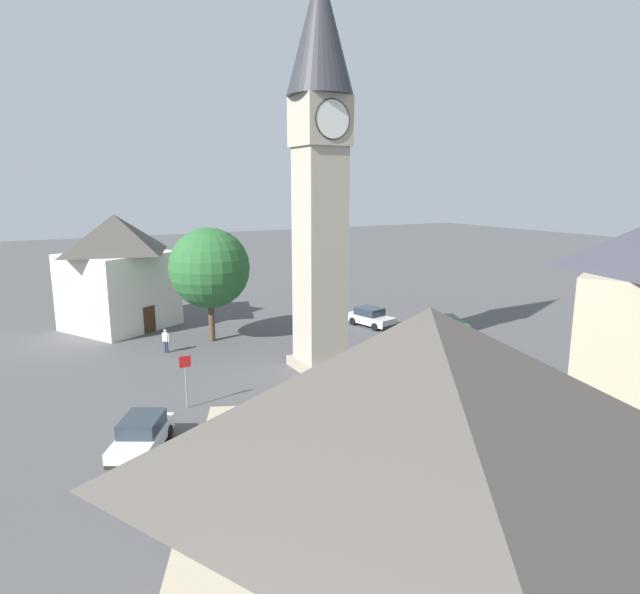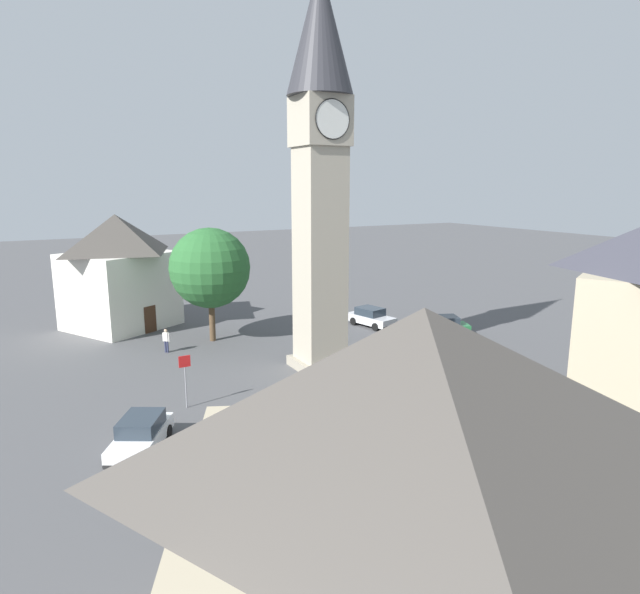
{
  "view_description": "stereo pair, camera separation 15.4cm",
  "coord_description": "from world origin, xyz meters",
  "views": [
    {
      "loc": [
        -15.78,
        -28.62,
        11.28
      ],
      "look_at": [
        0.0,
        0.0,
        4.54
      ],
      "focal_mm": 30.46,
      "sensor_mm": 36.0,
      "label": 1
    },
    {
      "loc": [
        -15.65,
        -28.7,
        11.28
      ],
      "look_at": [
        0.0,
        0.0,
        4.54
      ],
      "focal_mm": 30.46,
      "sensor_mm": 36.0,
      "label": 2
    }
  ],
  "objects": [
    {
      "name": "car_red_corner",
      "position": [
        8.55,
        6.99,
        0.76
      ],
      "size": [
        2.57,
        4.4,
        1.53
      ],
      "color": "silver",
      "rests_on": "ground"
    },
    {
      "name": "car_silver_kerb",
      "position": [
        8.42,
        -3.58,
        0.76
      ],
      "size": [
        3.79,
        4.33,
        1.53
      ],
      "color": "red",
      "rests_on": "ground"
    },
    {
      "name": "car_black_far",
      "position": [
        11.7,
        2.02,
        0.76
      ],
      "size": [
        4.46,
        3.14,
        1.53
      ],
      "color": "#236B38",
      "rests_on": "ground"
    },
    {
      "name": "car_blue_kerb",
      "position": [
        -12.06,
        -5.97,
        0.76
      ],
      "size": [
        3.5,
        4.42,
        1.53
      ],
      "color": "white",
      "rests_on": "ground"
    },
    {
      "name": "clock_tower",
      "position": [
        0.0,
        0.0,
        13.85
      ],
      "size": [
        3.86,
        3.86,
        23.61
      ],
      "color": "gray",
      "rests_on": "ground"
    },
    {
      "name": "building_shop_left",
      "position": [
        -9.29,
        16.57,
        4.63
      ],
      "size": [
        9.96,
        9.79,
        9.07
      ],
      "color": "silver",
      "rests_on": "ground"
    },
    {
      "name": "pedestrian",
      "position": [
        -7.77,
        7.79,
        1.01
      ],
      "size": [
        0.4,
        0.45,
        1.69
      ],
      "color": "#2D3351",
      "rests_on": "ground"
    },
    {
      "name": "tree",
      "position": [
        -4.08,
        9.11,
        5.43
      ],
      "size": [
        5.82,
        5.82,
        8.35
      ],
      "color": "brown",
      "rests_on": "ground"
    },
    {
      "name": "car_white_side",
      "position": [
        -3.4,
        -7.48,
        0.76
      ],
      "size": [
        4.29,
        2.15,
        1.53
      ],
      "color": "#2D5BB7",
      "rests_on": "ground"
    },
    {
      "name": "building_corner_back",
      "position": [
        -9.27,
        -21.05,
        4.64
      ],
      "size": [
        11.94,
        11.08,
        9.07
      ],
      "color": "tan",
      "rests_on": "ground"
    },
    {
      "name": "road_sign",
      "position": [
        -9.09,
        -2.27,
        1.9
      ],
      "size": [
        0.6,
        0.07,
        2.8
      ],
      "color": "gray",
      "rests_on": "ground"
    },
    {
      "name": "ground_plane",
      "position": [
        0.0,
        0.0,
        0.0
      ],
      "size": [
        200.0,
        200.0,
        0.0
      ],
      "primitive_type": "plane",
      "color": "#4C4C4F"
    }
  ]
}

